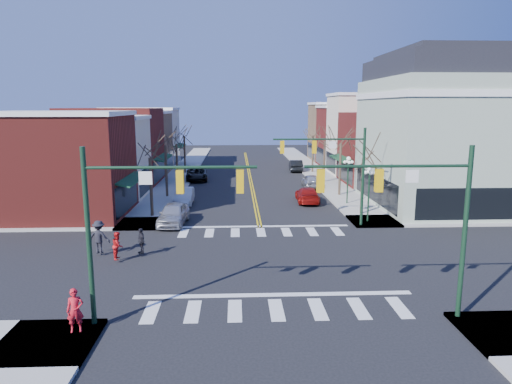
{
  "coord_description": "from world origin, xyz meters",
  "views": [
    {
      "loc": [
        -1.69,
        -24.58,
        8.65
      ],
      "look_at": [
        -0.33,
        6.6,
        2.8
      ],
      "focal_mm": 32.0,
      "sensor_mm": 36.0,
      "label": 1
    }
  ],
  "objects": [
    {
      "name": "tree_left_a",
      "position": [
        -8.4,
        11.0,
        2.38
      ],
      "size": [
        0.24,
        0.24,
        4.76
      ],
      "primitive_type": "cylinder",
      "color": "#382B21",
      "rests_on": "ground"
    },
    {
      "name": "tree_right_a",
      "position": [
        8.4,
        11.0,
        2.31
      ],
      "size": [
        0.24,
        0.24,
        4.62
      ],
      "primitive_type": "cylinder",
      "color": "#382B21",
      "rests_on": "ground"
    },
    {
      "name": "tree_left_c",
      "position": [
        -8.4,
        27.0,
        2.27
      ],
      "size": [
        0.24,
        0.24,
        4.55
      ],
      "primitive_type": "cylinder",
      "color": "#382B21",
      "rests_on": "ground"
    },
    {
      "name": "bldg_right_brick_b",
      "position": [
        15.5,
        41.0,
        4.25
      ],
      "size": [
        10.0,
        8.0,
        8.5
      ],
      "primitive_type": "cube",
      "color": "maroon",
      "rests_on": "ground"
    },
    {
      "name": "victorian_corner",
      "position": [
        16.5,
        14.5,
        6.66
      ],
      "size": [
        12.25,
        14.25,
        13.3
      ],
      "color": "#9DAD96",
      "rests_on": "ground"
    },
    {
      "name": "ground",
      "position": [
        0.0,
        0.0,
        0.0
      ],
      "size": [
        160.0,
        160.0,
        0.0
      ],
      "primitive_type": "plane",
      "color": "black",
      "rests_on": "ground"
    },
    {
      "name": "tree_right_d",
      "position": [
        8.4,
        35.0,
        2.48
      ],
      "size": [
        0.24,
        0.24,
        4.97
      ],
      "primitive_type": "cylinder",
      "color": "#382B21",
      "rests_on": "ground"
    },
    {
      "name": "bldg_right_tan",
      "position": [
        15.5,
        49.0,
        4.5
      ],
      "size": [
        10.0,
        8.0,
        9.0
      ],
      "primitive_type": "cube",
      "color": "#90714F",
      "rests_on": "ground"
    },
    {
      "name": "bldg_right_brick_a",
      "position": [
        15.5,
        25.75,
        4.0
      ],
      "size": [
        10.0,
        8.5,
        8.0
      ],
      "primitive_type": "cube",
      "color": "maroon",
      "rests_on": "ground"
    },
    {
      "name": "bldg_left_brick_b",
      "position": [
        -15.5,
        27.5,
        4.25
      ],
      "size": [
        10.0,
        9.0,
        8.5
      ],
      "primitive_type": "cube",
      "color": "maroon",
      "rests_on": "ground"
    },
    {
      "name": "pedestrian_red_b",
      "position": [
        -8.42,
        0.47,
        0.94
      ],
      "size": [
        0.65,
        0.81,
        1.58
      ],
      "primitive_type": "imported",
      "rotation": [
        0.0,
        0.0,
        1.65
      ],
      "color": "red",
      "rests_on": "sidewalk_left"
    },
    {
      "name": "car_right_mid",
      "position": [
        6.4,
        24.02,
        0.72
      ],
      "size": [
        1.72,
        4.24,
        1.44
      ],
      "primitive_type": "imported",
      "rotation": [
        0.0,
        0.0,
        3.14
      ],
      "color": "#B0AFB4",
      "rests_on": "ground"
    },
    {
      "name": "lamppost_midblock",
      "position": [
        8.2,
        15.0,
        2.96
      ],
      "size": [
        0.36,
        0.36,
        4.33
      ],
      "color": "#14331E",
      "rests_on": "ground"
    },
    {
      "name": "car_left_far",
      "position": [
        -6.4,
        29.23,
        0.74
      ],
      "size": [
        2.85,
        5.47,
        1.47
      ],
      "primitive_type": "imported",
      "rotation": [
        0.0,
        0.0,
        0.08
      ],
      "color": "black",
      "rests_on": "ground"
    },
    {
      "name": "pedestrian_dark_b",
      "position": [
        -9.78,
        1.6,
        1.13
      ],
      "size": [
        1.37,
        0.93,
        1.96
      ],
      "primitive_type": "imported",
      "rotation": [
        0.0,
        0.0,
        2.97
      ],
      "color": "black",
      "rests_on": "sidewalk_left"
    },
    {
      "name": "sidewalk_right",
      "position": [
        8.75,
        20.0,
        0.07
      ],
      "size": [
        3.5,
        70.0,
        0.15
      ],
      "primitive_type": "cube",
      "color": "#9E9B93",
      "rests_on": "ground"
    },
    {
      "name": "bldg_left_stucco_b",
      "position": [
        -15.5,
        43.5,
        4.1
      ],
      "size": [
        10.0,
        8.0,
        8.2
      ],
      "primitive_type": "cube",
      "color": "beige",
      "rests_on": "ground"
    },
    {
      "name": "bldg_left_tan",
      "position": [
        -15.5,
        35.75,
        3.9
      ],
      "size": [
        10.0,
        7.5,
        7.8
      ],
      "primitive_type": "cube",
      "color": "#90714F",
      "rests_on": "ground"
    },
    {
      "name": "pedestrian_dark_a",
      "position": [
        -7.3,
        1.39,
        0.93
      ],
      "size": [
        0.77,
        0.98,
        1.55
      ],
      "primitive_type": "imported",
      "rotation": [
        0.0,
        0.0,
        -1.07
      ],
      "color": "black",
      "rests_on": "sidewalk_left"
    },
    {
      "name": "bldg_left_brick_a",
      "position": [
        -15.5,
        11.75,
        4.0
      ],
      "size": [
        10.0,
        8.5,
        8.0
      ],
      "primitive_type": "cube",
      "color": "maroon",
      "rests_on": "ground"
    },
    {
      "name": "bldg_right_stucco",
      "position": [
        15.5,
        33.5,
        5.0
      ],
      "size": [
        10.0,
        7.0,
        10.0
      ],
      "primitive_type": "cube",
      "color": "beige",
      "rests_on": "ground"
    },
    {
      "name": "traffic_mast_near_left",
      "position": [
        -5.55,
        -7.4,
        4.71
      ],
      "size": [
        6.6,
        0.28,
        7.2
      ],
      "color": "#14331E",
      "rests_on": "ground"
    },
    {
      "name": "lamppost_corner",
      "position": [
        8.2,
        8.5,
        2.96
      ],
      "size": [
        0.36,
        0.36,
        4.33
      ],
      "color": "#14331E",
      "rests_on": "ground"
    },
    {
      "name": "pedestrian_red_a",
      "position": [
        -7.88,
        -8.05,
        1.01
      ],
      "size": [
        0.71,
        0.55,
        1.72
      ],
      "primitive_type": "imported",
      "rotation": [
        0.0,
        0.0,
        0.25
      ],
      "color": "red",
      "rests_on": "sidewalk_left"
    },
    {
      "name": "car_left_near",
      "position": [
        -6.4,
        8.69,
        0.8
      ],
      "size": [
        2.21,
        4.8,
        1.59
      ],
      "primitive_type": "imported",
      "rotation": [
        0.0,
        0.0,
        -0.07
      ],
      "color": "#B4B4B9",
      "rests_on": "ground"
    },
    {
      "name": "car_left_mid",
      "position": [
        -6.4,
        15.96,
        0.72
      ],
      "size": [
        1.59,
        4.42,
        1.45
      ],
      "primitive_type": "imported",
      "rotation": [
        0.0,
        0.0,
        0.01
      ],
      "color": "silver",
      "rests_on": "ground"
    },
    {
      "name": "traffic_mast_near_right",
      "position": [
        5.55,
        -7.4,
        4.71
      ],
      "size": [
        6.6,
        0.28,
        7.2
      ],
      "color": "#14331E",
      "rests_on": "ground"
    },
    {
      "name": "car_right_near",
      "position": [
        4.81,
        16.19,
        0.7
      ],
      "size": [
        2.15,
        4.87,
        1.39
      ],
      "primitive_type": "imported",
      "rotation": [
        0.0,
        0.0,
        3.1
      ],
      "color": "maroon",
      "rests_on": "ground"
    },
    {
      "name": "tree_right_b",
      "position": [
        8.4,
        19.0,
        2.59
      ],
      "size": [
        0.24,
        0.24,
        5.18
      ],
      "primitive_type": "cylinder",
      "color": "#382B21",
      "rests_on": "ground"
    },
    {
      "name": "tree_right_c",
      "position": [
        8.4,
        27.0,
        2.42
      ],
      "size": [
        0.24,
        0.24,
        4.83
      ],
      "primitive_type": "cylinder",
      "color": "#382B21",
      "rests_on": "ground"
    },
    {
      "name": "tree_left_d",
      "position": [
        -8.4,
        35.0,
        2.45
      ],
      "size": [
        0.24,
        0.24,
        4.9
      ],
      "primitive_type": "cylinder",
      "color": "#382B21",
      "rests_on": "ground"
    },
    {
      "name": "traffic_mast_far_right",
      "position": [
        5.55,
        7.4,
        4.71
      ],
      "size": [
        6.6,
        0.28,
        7.2
      ],
      "color": "#14331E",
      "rests_on": "ground"
    },
    {
      "name": "car_right_far",
      "position": [
        6.4,
        36.68,
        0.77
      ],
      "size": [
        1.83,
        4.72,
        1.53
      ],
      "primitive_type": "imported",
      "rotation": [
        0.0,
        0.0,
        3.1
      ],
      "color": "black",
      "rests_on": "ground"
    },
    {
      "name": "tree_left_b",
      "position": [
        -8.4,
        19.0,
        2.52
      ],
      "size": [
        0.24,
        0.24,
        5.04
      ],
      "primitive_type": "cylinder",
      "color": "#382B21",
      "rests_on": "ground"
    },
    {
      "name": "bldg_left_stucco_a",
      "position": [
        -15.5,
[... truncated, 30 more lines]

